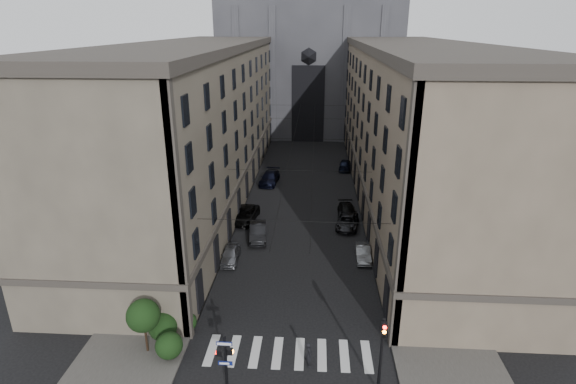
% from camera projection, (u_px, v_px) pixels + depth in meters
% --- Properties ---
extents(sidewalk_left, '(7.00, 80.00, 0.15)m').
position_uv_depth(sidewalk_left, '(224.00, 190.00, 59.84)').
color(sidewalk_left, '#383533').
rests_on(sidewalk_left, ground).
extents(sidewalk_right, '(7.00, 80.00, 0.15)m').
position_uv_depth(sidewalk_right, '(383.00, 194.00, 58.62)').
color(sidewalk_right, '#383533').
rests_on(sidewalk_right, ground).
extents(zebra_crossing, '(11.00, 3.20, 0.01)m').
position_uv_depth(zebra_crossing, '(289.00, 353.00, 30.26)').
color(zebra_crossing, beige).
rests_on(zebra_crossing, ground).
extents(building_left, '(13.60, 60.60, 18.85)m').
position_uv_depth(building_left, '(198.00, 121.00, 56.78)').
color(building_left, '#4E473C').
rests_on(building_left, ground).
extents(building_right, '(13.60, 60.60, 18.85)m').
position_uv_depth(building_right, '(413.00, 124.00, 55.21)').
color(building_right, brown).
rests_on(building_right, ground).
extents(gothic_tower, '(35.00, 23.00, 58.00)m').
position_uv_depth(gothic_tower, '(310.00, 41.00, 89.48)').
color(gothic_tower, '#2D2D33').
rests_on(gothic_tower, ground).
extents(pedestrian_signal_left, '(1.02, 0.38, 4.00)m').
position_uv_depth(pedestrian_signal_left, '(225.00, 359.00, 26.39)').
color(pedestrian_signal_left, black).
rests_on(pedestrian_signal_left, ground).
extents(traffic_light_right, '(0.34, 0.50, 5.20)m').
position_uv_depth(traffic_light_right, '(382.00, 348.00, 25.91)').
color(traffic_light_right, black).
rests_on(traffic_light_right, ground).
extents(shrub_cluster, '(3.90, 4.40, 3.90)m').
position_uv_depth(shrub_cluster, '(159.00, 326.00, 30.15)').
color(shrub_cluster, black).
rests_on(shrub_cluster, sidewalk_left).
extents(tram_wires, '(14.00, 60.00, 0.43)m').
position_uv_depth(tram_wires, '(303.00, 140.00, 56.38)').
color(tram_wires, black).
rests_on(tram_wires, ground).
extents(car_left_near, '(1.72, 4.03, 1.36)m').
position_uv_depth(car_left_near, '(230.00, 254.00, 41.88)').
color(car_left_near, slate).
rests_on(car_left_near, ground).
extents(car_left_midnear, '(2.21, 4.94, 1.58)m').
position_uv_depth(car_left_midnear, '(258.00, 232.00, 46.16)').
color(car_left_midnear, black).
rests_on(car_left_midnear, ground).
extents(car_left_midfar, '(2.96, 5.53, 1.48)m').
position_uv_depth(car_left_midfar, '(245.00, 215.00, 50.49)').
color(car_left_midfar, black).
rests_on(car_left_midfar, ground).
extents(car_left_far, '(2.79, 5.75, 1.61)m').
position_uv_depth(car_left_far, '(270.00, 178.00, 62.46)').
color(car_left_far, black).
rests_on(car_left_far, ground).
extents(car_right_near, '(1.38, 3.87, 1.27)m').
position_uv_depth(car_right_near, '(363.00, 253.00, 42.28)').
color(car_right_near, slate).
rests_on(car_right_near, ground).
extents(car_right_midnear, '(2.85, 5.15, 1.36)m').
position_uv_depth(car_right_midnear, '(347.00, 221.00, 48.94)').
color(car_right_midnear, black).
rests_on(car_right_midnear, ground).
extents(car_right_midfar, '(2.34, 5.03, 1.42)m').
position_uv_depth(car_right_midfar, '(348.00, 212.00, 51.23)').
color(car_right_midfar, black).
rests_on(car_right_midfar, ground).
extents(car_right_far, '(2.19, 4.41, 1.44)m').
position_uv_depth(car_right_far, '(345.00, 165.00, 68.33)').
color(car_right_far, black).
rests_on(car_right_far, ground).
extents(pedestrian, '(0.61, 0.75, 1.77)m').
position_uv_depth(pedestrian, '(309.00, 354.00, 28.87)').
color(pedestrian, black).
rests_on(pedestrian, ground).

